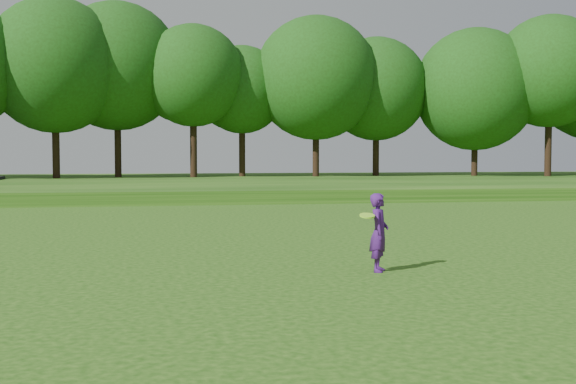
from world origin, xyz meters
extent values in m
plane|color=#19440D|center=(0.00, 0.00, 0.00)|extent=(140.00, 140.00, 0.00)
cube|color=#19440D|center=(0.00, 34.00, 0.30)|extent=(130.00, 30.00, 0.60)
cube|color=gray|center=(0.00, 20.00, 0.02)|extent=(130.00, 1.60, 0.04)
imported|color=#48186D|center=(1.79, 0.73, 0.74)|extent=(0.53, 0.63, 1.47)
cylinder|color=#9FFB27|center=(1.51, 0.56, 1.07)|extent=(0.28, 0.28, 0.09)
camera|label=1|loc=(-2.32, -12.19, 2.20)|focal=45.00mm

